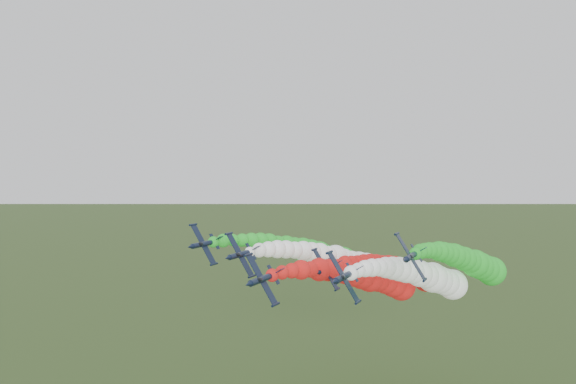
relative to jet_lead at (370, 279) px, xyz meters
name	(u,v)px	position (x,y,z in m)	size (l,w,h in m)	color
jet_lead	(370,279)	(0.00, 0.00, 0.00)	(13.31, 63.61, 17.71)	#101A32
jet_inner_left	(344,261)	(-9.03, 10.05, 1.58)	(13.18, 63.49, 17.58)	#101A32
jet_inner_right	(428,277)	(10.83, 5.54, 0.18)	(13.43, 63.74, 17.83)	#101A32
jet_outer_left	(316,254)	(-18.24, 15.44, 1.95)	(13.82, 64.12, 18.22)	#101A32
jet_outer_right	(472,263)	(18.56, 15.80, 2.12)	(13.47, 63.77, 17.87)	#101A32
jet_trail	(403,271)	(1.62, 23.15, -2.18)	(13.54, 63.84, 17.94)	#101A32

